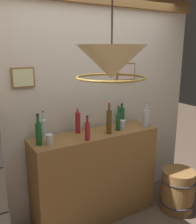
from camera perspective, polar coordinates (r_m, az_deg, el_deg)
The scene contains 14 objects.
panelled_rear_partition at distance 2.88m, azimuth -3.33°, elevation 4.51°, with size 3.12×0.15×2.80m.
bar_shelf_unit at distance 2.97m, azimuth -0.51°, elevation -14.50°, with size 1.45×0.40×1.05m, color olive.
liquor_bottle_rye at distance 2.74m, azimuth -4.62°, elevation -2.40°, with size 0.06×0.06×0.28m.
liquor_bottle_port at distance 2.82m, azimuth 4.61°, elevation -2.22°, with size 0.05×0.05×0.28m.
liquor_bottle_brandy at distance 3.01m, azimuth 10.97°, elevation -1.30°, with size 0.08×0.08×0.30m.
liquor_bottle_mezcal at distance 2.52m, azimuth -2.44°, elevation -4.24°, with size 0.05×0.05×0.26m.
liquor_bottle_rum at distance 2.70m, azimuth 2.53°, elevation -2.15°, with size 0.06×0.06×0.34m.
liquor_bottle_sherry at distance 2.45m, azimuth -13.36°, elevation -4.65°, with size 0.06×0.06×0.31m.
liquor_bottle_gin at distance 3.09m, azimuth 5.40°, elevation -0.75°, with size 0.07×0.07×0.25m.
liquor_bottle_bourbon at distance 2.63m, azimuth -12.24°, elevation -3.63°, with size 0.06×0.06×0.29m.
glass_tumbler_rocks at distance 2.92m, azimuth 5.45°, elevation -2.80°, with size 0.08×0.08×0.09m.
glass_tumbler_highball at distance 2.47m, azimuth -11.01°, elevation -6.15°, with size 0.07×0.07×0.10m.
pendant_lamp at distance 1.67m, azimuth 3.08°, elevation 11.11°, with size 0.47×0.47×0.61m.
wooden_barrel at distance 3.37m, azimuth 17.67°, elevation -16.62°, with size 0.42×0.42×0.52m.
Camera 1 is at (-1.31, -1.43, 1.95)m, focal length 40.15 mm.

